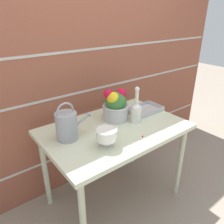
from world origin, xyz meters
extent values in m
plane|color=gray|center=(0.00, 0.00, 0.00)|extent=(12.00, 12.00, 0.00)
cube|color=brown|center=(0.00, 0.48, 1.10)|extent=(3.60, 0.08, 2.20)
cube|color=#B7B2A8|center=(0.00, 0.44, 0.34)|extent=(3.53, 0.00, 0.02)
cube|color=#B7B2A8|center=(0.00, 0.44, 0.92)|extent=(3.53, 0.00, 0.02)
cube|color=#B7B2A8|center=(0.00, 0.44, 1.28)|extent=(3.53, 0.00, 0.02)
cube|color=beige|center=(0.00, 0.00, 0.72)|extent=(1.12, 0.74, 0.04)
cylinder|color=beige|center=(-0.50, -0.31, 0.35)|extent=(0.04, 0.04, 0.70)
cylinder|color=beige|center=(0.50, -0.31, 0.35)|extent=(0.04, 0.04, 0.70)
cylinder|color=beige|center=(-0.50, 0.31, 0.35)|extent=(0.04, 0.04, 0.70)
cylinder|color=beige|center=(0.50, 0.31, 0.35)|extent=(0.04, 0.04, 0.70)
cylinder|color=#93999E|center=(-0.37, 0.08, 0.84)|extent=(0.15, 0.15, 0.20)
cylinder|color=#93999E|center=(-0.24, 0.08, 0.85)|extent=(0.14, 0.02, 0.09)
cone|color=#93999E|center=(-0.18, 0.08, 0.88)|extent=(0.05, 0.05, 0.06)
torus|color=#93999E|center=(-0.37, 0.08, 0.96)|extent=(0.13, 0.01, 0.13)
cylinder|color=silver|center=(-0.21, -0.17, 0.75)|extent=(0.10, 0.10, 0.01)
cylinder|color=silver|center=(-0.21, -0.17, 0.77)|extent=(0.03, 0.03, 0.04)
sphere|color=silver|center=(-0.21, -0.17, 0.77)|extent=(0.04, 0.04, 0.04)
cylinder|color=silver|center=(-0.21, -0.17, 0.83)|extent=(0.14, 0.14, 0.07)
torus|color=silver|center=(-0.21, -0.17, 0.87)|extent=(0.15, 0.15, 0.01)
cylinder|color=#BCBCC1|center=(0.10, 0.11, 0.80)|extent=(0.21, 0.21, 0.12)
torus|color=#BCBCC1|center=(0.10, 0.11, 0.86)|extent=(0.22, 0.22, 0.01)
sphere|color=#387033|center=(0.10, 0.11, 0.89)|extent=(0.18, 0.18, 0.18)
sphere|color=yellow|center=(0.06, 0.10, 0.94)|extent=(0.10, 0.10, 0.10)
sphere|color=red|center=(0.04, 0.14, 0.97)|extent=(0.08, 0.08, 0.08)
sphere|color=red|center=(0.15, 0.11, 0.96)|extent=(0.09, 0.09, 0.09)
cylinder|color=silver|center=(0.20, -0.03, 0.81)|extent=(0.09, 0.09, 0.14)
cone|color=silver|center=(0.20, -0.03, 0.89)|extent=(0.09, 0.09, 0.03)
cylinder|color=silver|center=(0.20, -0.03, 0.96)|extent=(0.03, 0.03, 0.10)
sphere|color=silver|center=(0.20, -0.03, 1.02)|extent=(0.04, 0.04, 0.04)
cube|color=#B7B7BC|center=(0.41, 0.07, 0.74)|extent=(0.31, 0.19, 0.01)
cube|color=#B7B7BC|center=(0.41, -0.03, 0.76)|extent=(0.31, 0.01, 0.04)
cube|color=#B7B7BC|center=(0.41, 0.17, 0.76)|extent=(0.31, 0.01, 0.04)
cube|color=#B7B7BC|center=(0.25, 0.07, 0.76)|extent=(0.01, 0.19, 0.04)
cube|color=#B7B7BC|center=(0.56, 0.07, 0.76)|extent=(0.01, 0.19, 0.04)
sphere|color=red|center=(0.07, -0.24, 0.74)|extent=(0.01, 0.01, 0.01)
camera|label=1|loc=(-0.95, -1.18, 1.57)|focal=35.00mm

